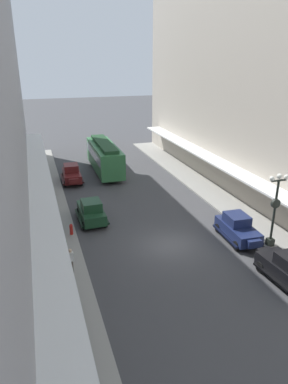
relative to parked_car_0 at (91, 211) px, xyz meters
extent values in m
plane|color=#424244|center=(4.52, -5.51, -0.94)|extent=(200.00, 200.00, 0.00)
cube|color=#99968E|center=(-2.98, -5.51, -0.87)|extent=(3.00, 60.00, 0.15)
cube|color=#99968E|center=(12.02, -5.51, -0.87)|extent=(3.00, 60.00, 0.15)
cube|color=white|center=(-3.58, -5.51, 2.06)|extent=(1.80, 54.00, 0.16)
cube|color=white|center=(12.62, -5.51, 2.06)|extent=(1.80, 54.00, 0.16)
cube|color=#193D23|center=(0.00, 0.03, -0.20)|extent=(1.75, 3.92, 0.80)
cube|color=#193D23|center=(0.00, -0.22, 0.55)|extent=(1.46, 1.72, 0.70)
cube|color=#8C9EA8|center=(0.00, -0.22, 0.55)|extent=(1.39, 1.68, 0.42)
cube|color=#193D23|center=(-0.03, 2.16, -0.15)|extent=(0.94, 0.37, 0.52)
cube|color=black|center=(-0.95, 0.02, -0.52)|extent=(0.29, 3.51, 0.12)
cube|color=black|center=(0.95, 0.05, -0.52)|extent=(0.29, 3.51, 0.12)
cylinder|color=black|center=(-0.83, 1.39, -0.60)|extent=(0.23, 0.68, 0.68)
cylinder|color=black|center=(0.79, 1.41, -0.60)|extent=(0.23, 0.68, 0.68)
cylinder|color=black|center=(-0.79, -1.34, -0.60)|extent=(0.23, 0.68, 0.68)
cylinder|color=black|center=(0.83, -1.32, -0.60)|extent=(0.23, 0.68, 0.68)
cube|color=#19234C|center=(9.38, -6.13, -0.20)|extent=(1.87, 3.97, 0.80)
cube|color=#19234C|center=(9.39, -5.88, 0.55)|extent=(1.51, 1.76, 0.70)
cube|color=#8C9EA8|center=(9.39, -5.88, 0.55)|extent=(1.44, 1.73, 0.42)
cube|color=#19234C|center=(9.28, -8.26, -0.15)|extent=(0.95, 0.40, 0.52)
cube|color=black|center=(10.33, -6.17, -0.52)|extent=(0.40, 3.52, 0.12)
cube|color=black|center=(8.43, -6.09, -0.52)|extent=(0.40, 3.52, 0.12)
cylinder|color=black|center=(10.12, -7.53, -0.60)|extent=(0.25, 0.69, 0.68)
cylinder|color=black|center=(8.51, -7.46, -0.60)|extent=(0.25, 0.69, 0.68)
cylinder|color=black|center=(10.24, -4.80, -0.60)|extent=(0.25, 0.69, 0.68)
cylinder|color=black|center=(8.63, -4.73, -0.60)|extent=(0.25, 0.69, 0.68)
cube|color=black|center=(9.36, -11.50, -0.20)|extent=(1.88, 3.98, 0.80)
cube|color=black|center=(9.26, -9.37, -0.15)|extent=(0.95, 0.40, 0.52)
cube|color=black|center=(8.41, -11.54, -0.52)|extent=(0.41, 3.52, 0.12)
cylinder|color=black|center=(8.49, -10.17, -0.60)|extent=(0.25, 0.69, 0.68)
cylinder|color=black|center=(10.11, -10.10, -0.60)|extent=(0.25, 0.69, 0.68)
cube|color=#591919|center=(-0.30, 10.07, -0.20)|extent=(1.81, 3.95, 0.80)
cube|color=#591919|center=(-0.29, 10.32, 0.55)|extent=(1.49, 1.74, 0.70)
cube|color=#8C9EA8|center=(-0.29, 10.32, 0.55)|extent=(1.42, 1.71, 0.42)
cube|color=#591919|center=(-0.36, 7.94, -0.15)|extent=(0.95, 0.39, 0.52)
cube|color=black|center=(0.65, 10.05, -0.52)|extent=(0.34, 3.52, 0.12)
cube|color=black|center=(-1.25, 10.10, -0.52)|extent=(0.34, 3.52, 0.12)
cylinder|color=black|center=(0.47, 8.69, -0.60)|extent=(0.24, 0.69, 0.68)
cylinder|color=black|center=(-1.15, 8.73, -0.60)|extent=(0.24, 0.69, 0.68)
cylinder|color=black|center=(0.55, 11.41, -0.60)|extent=(0.24, 0.69, 0.68)
cylinder|color=black|center=(-1.07, 11.46, -0.60)|extent=(0.24, 0.69, 0.68)
cube|color=#33723F|center=(3.71, 12.48, 0.81)|extent=(2.63, 9.63, 2.70)
cube|color=#1C3F23|center=(3.71, 12.48, 2.34)|extent=(1.62, 8.66, 0.36)
cube|color=#8C9EA8|center=(3.71, 12.48, 1.28)|extent=(2.65, 8.87, 0.95)
cube|color=black|center=(3.75, 15.36, -0.74)|extent=(2.02, 1.23, 0.40)
cube|color=black|center=(3.67, 9.60, -0.74)|extent=(2.02, 1.23, 0.40)
cube|color=black|center=(10.92, -7.78, -0.54)|extent=(0.44, 0.44, 0.50)
cylinder|color=black|center=(10.92, -7.78, 1.81)|extent=(0.16, 0.16, 4.20)
cube|color=black|center=(10.92, -7.78, 3.91)|extent=(1.10, 0.10, 0.10)
sphere|color=white|center=(10.37, -7.78, 4.09)|extent=(0.32, 0.32, 0.32)
sphere|color=white|center=(11.47, -7.78, 4.09)|extent=(0.32, 0.32, 0.32)
sphere|color=white|center=(10.92, -7.78, 4.19)|extent=(0.36, 0.36, 0.36)
cylinder|color=black|center=(10.92, -7.78, 2.31)|extent=(0.64, 0.18, 0.64)
cylinder|color=silver|center=(10.92, -7.68, 2.31)|extent=(0.56, 0.02, 0.56)
cylinder|color=#B21E19|center=(-1.83, -1.99, -0.44)|extent=(0.24, 0.24, 0.70)
sphere|color=#B21E19|center=(-1.83, -1.99, -0.07)|extent=(0.20, 0.20, 0.20)
cylinder|color=slate|center=(-2.66, -5.60, -0.37)|extent=(0.24, 0.24, 0.85)
cube|color=#4C724C|center=(-2.66, -5.60, 0.34)|extent=(0.36, 0.22, 0.56)
sphere|color=brown|center=(-2.66, -5.60, 0.74)|extent=(0.22, 0.22, 0.22)
cylinder|color=#4C4238|center=(-2.42, -7.01, -0.37)|extent=(0.24, 0.24, 0.85)
cube|color=white|center=(-2.42, -7.01, 0.34)|extent=(0.36, 0.22, 0.56)
sphere|color=beige|center=(-2.42, -7.01, 0.74)|extent=(0.22, 0.22, 0.22)
camera|label=1|loc=(-3.79, -25.35, 11.22)|focal=32.89mm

